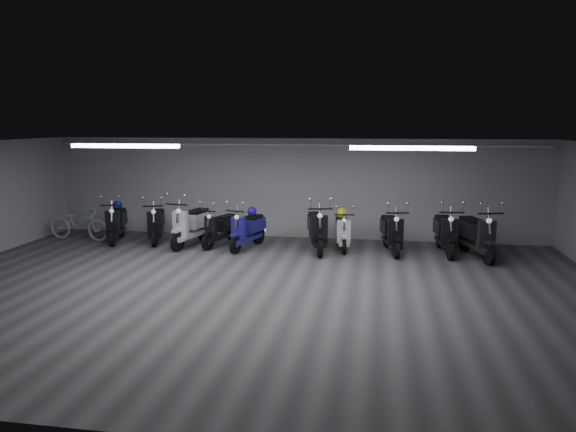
% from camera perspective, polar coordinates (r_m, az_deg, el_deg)
% --- Properties ---
extents(floor, '(14.00, 10.00, 0.01)m').
position_cam_1_polar(floor, '(10.60, -3.86, -7.90)').
color(floor, '#3C3C3F').
rests_on(floor, ground).
extents(ceiling, '(14.00, 10.00, 0.01)m').
position_cam_1_polar(ceiling, '(10.10, -4.04, 7.46)').
color(ceiling, gray).
rests_on(ceiling, ground).
extents(back_wall, '(14.00, 0.01, 2.80)m').
position_cam_1_polar(back_wall, '(15.11, 0.48, 2.96)').
color(back_wall, '#9A9A9D').
rests_on(back_wall, ground).
extents(front_wall, '(14.00, 0.01, 2.80)m').
position_cam_1_polar(front_wall, '(5.66, -15.98, -9.43)').
color(front_wall, '#9A9A9D').
rests_on(front_wall, ground).
extents(fluor_strip_left, '(2.40, 0.18, 0.08)m').
position_cam_1_polar(fluor_strip_left, '(12.08, -16.98, 7.15)').
color(fluor_strip_left, white).
rests_on(fluor_strip_left, ceiling).
extents(fluor_strip_right, '(2.40, 0.18, 0.08)m').
position_cam_1_polar(fluor_strip_right, '(10.84, 13.00, 7.05)').
color(fluor_strip_right, white).
rests_on(fluor_strip_right, ceiling).
extents(conduit, '(13.60, 0.05, 0.05)m').
position_cam_1_polar(conduit, '(14.93, 0.43, 7.58)').
color(conduit, white).
rests_on(conduit, back_wall).
extents(scooter_0, '(1.10, 1.94, 1.37)m').
position_cam_1_polar(scooter_0, '(15.35, -17.83, -0.11)').
color(scooter_0, black).
rests_on(scooter_0, floor).
extents(scooter_1, '(1.10, 1.91, 1.35)m').
position_cam_1_polar(scooter_1, '(15.01, -13.87, -0.18)').
color(scooter_1, black).
rests_on(scooter_1, floor).
extents(scooter_2, '(1.08, 2.10, 1.49)m').
position_cam_1_polar(scooter_2, '(14.33, -10.29, -0.23)').
color(scooter_2, silver).
rests_on(scooter_2, floor).
extents(scooter_3, '(1.12, 1.79, 1.27)m').
position_cam_1_polar(scooter_3, '(14.22, -7.16, -0.69)').
color(scooter_3, black).
rests_on(scooter_3, floor).
extents(scooter_4, '(1.08, 1.88, 1.33)m').
position_cam_1_polar(scooter_4, '(13.83, -4.36, -0.80)').
color(scooter_4, navy).
rests_on(scooter_4, floor).
extents(scooter_5, '(1.08, 2.08, 1.48)m').
position_cam_1_polar(scooter_5, '(13.55, 3.14, -0.70)').
color(scooter_5, black).
rests_on(scooter_5, floor).
extents(scooter_6, '(0.80, 1.73, 1.24)m').
position_cam_1_polar(scooter_6, '(13.81, 5.81, -1.04)').
color(scooter_6, silver).
rests_on(scooter_6, floor).
extents(scooter_7, '(0.93, 1.94, 1.38)m').
position_cam_1_polar(scooter_7, '(13.63, 10.99, -1.01)').
color(scooter_7, black).
rests_on(scooter_7, floor).
extents(scooter_8, '(0.79, 1.96, 1.43)m').
position_cam_1_polar(scooter_8, '(13.81, 16.45, -1.00)').
color(scooter_8, black).
rests_on(scooter_8, floor).
extents(scooter_9, '(1.17, 2.11, 1.49)m').
position_cam_1_polar(scooter_9, '(13.60, 19.48, -1.19)').
color(scooter_9, black).
rests_on(scooter_9, floor).
extents(bicycle, '(1.91, 0.86, 1.19)m').
position_cam_1_polar(bicycle, '(15.91, -21.39, -0.30)').
color(bicycle, silver).
rests_on(bicycle, floor).
extents(helmet_0, '(0.25, 0.25, 0.25)m').
position_cam_1_polar(helmet_0, '(15.55, -17.71, 1.10)').
color(helmet_0, '#0E169F').
rests_on(helmet_0, scooter_0).
extents(helmet_1, '(0.24, 0.24, 0.24)m').
position_cam_1_polar(helmet_1, '(13.99, -3.86, 0.50)').
color(helmet_1, '#260D97').
rests_on(helmet_1, scooter_4).
extents(helmet_2, '(0.28, 0.28, 0.28)m').
position_cam_1_polar(helmet_2, '(13.99, 5.75, 0.29)').
color(helmet_2, '#E0ED0D').
rests_on(helmet_2, scooter_6).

